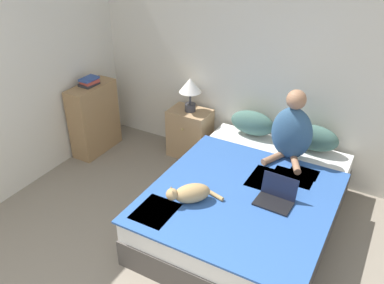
{
  "coord_description": "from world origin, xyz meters",
  "views": [
    {
      "loc": [
        1.44,
        -0.66,
        2.75
      ],
      "look_at": [
        -0.16,
        2.21,
        0.84
      ],
      "focal_mm": 38.0,
      "sensor_mm": 36.0,
      "label": 1
    }
  ],
  "objects_px": {
    "person_sitting": "(292,131)",
    "book_stack_top": "(89,82)",
    "cat_tabby": "(190,193)",
    "laptop_open": "(275,197)",
    "pillow_far": "(314,138)",
    "bookshelf": "(94,118)",
    "bed": "(248,205)",
    "pillow_near": "(252,123)",
    "nightstand": "(190,133)",
    "table_lamp": "(190,88)"
  },
  "relations": [
    {
      "from": "person_sitting",
      "to": "nightstand",
      "type": "height_order",
      "value": "person_sitting"
    },
    {
      "from": "table_lamp",
      "to": "nightstand",
      "type": "bearing_deg",
      "value": -162.46
    },
    {
      "from": "pillow_far",
      "to": "person_sitting",
      "type": "xyz_separation_m",
      "value": [
        -0.18,
        -0.28,
        0.17
      ]
    },
    {
      "from": "pillow_near",
      "to": "bookshelf",
      "type": "xyz_separation_m",
      "value": [
        -1.9,
        -0.51,
        -0.19
      ]
    },
    {
      "from": "cat_tabby",
      "to": "bookshelf",
      "type": "height_order",
      "value": "bookshelf"
    },
    {
      "from": "pillow_far",
      "to": "bed",
      "type": "bearing_deg",
      "value": -110.81
    },
    {
      "from": "cat_tabby",
      "to": "table_lamp",
      "type": "bearing_deg",
      "value": -105.51
    },
    {
      "from": "bed",
      "to": "pillow_near",
      "type": "distance_m",
      "value": 1.06
    },
    {
      "from": "pillow_far",
      "to": "bookshelf",
      "type": "relative_size",
      "value": 0.58
    },
    {
      "from": "pillow_far",
      "to": "table_lamp",
      "type": "bearing_deg",
      "value": -178.47
    },
    {
      "from": "pillow_near",
      "to": "pillow_far",
      "type": "height_order",
      "value": "same"
    },
    {
      "from": "pillow_far",
      "to": "book_stack_top",
      "type": "relative_size",
      "value": 2.23
    },
    {
      "from": "bed",
      "to": "bookshelf",
      "type": "bearing_deg",
      "value": 169.71
    },
    {
      "from": "nightstand",
      "to": "table_lamp",
      "type": "bearing_deg",
      "value": 17.54
    },
    {
      "from": "person_sitting",
      "to": "pillow_far",
      "type": "bearing_deg",
      "value": 57.81
    },
    {
      "from": "cat_tabby",
      "to": "person_sitting",
      "type": "bearing_deg",
      "value": -160.06
    },
    {
      "from": "pillow_near",
      "to": "laptop_open",
      "type": "xyz_separation_m",
      "value": [
        0.65,
        -1.06,
        -0.09
      ]
    },
    {
      "from": "bed",
      "to": "pillow_near",
      "type": "height_order",
      "value": "pillow_near"
    },
    {
      "from": "bed",
      "to": "pillow_far",
      "type": "height_order",
      "value": "pillow_far"
    },
    {
      "from": "table_lamp",
      "to": "pillow_near",
      "type": "bearing_deg",
      "value": 2.9
    },
    {
      "from": "cat_tabby",
      "to": "laptop_open",
      "type": "height_order",
      "value": "laptop_open"
    },
    {
      "from": "bed",
      "to": "cat_tabby",
      "type": "relative_size",
      "value": 4.95
    },
    {
      "from": "pillow_far",
      "to": "book_stack_top",
      "type": "xyz_separation_m",
      "value": [
        -2.61,
        -0.51,
        0.3
      ]
    },
    {
      "from": "book_stack_top",
      "to": "person_sitting",
      "type": "bearing_deg",
      "value": 5.35
    },
    {
      "from": "pillow_far",
      "to": "table_lamp",
      "type": "distance_m",
      "value": 1.51
    },
    {
      "from": "laptop_open",
      "to": "bookshelf",
      "type": "relative_size",
      "value": 0.37
    },
    {
      "from": "cat_tabby",
      "to": "bookshelf",
      "type": "bearing_deg",
      "value": -70.39
    },
    {
      "from": "laptop_open",
      "to": "nightstand",
      "type": "height_order",
      "value": "laptop_open"
    },
    {
      "from": "person_sitting",
      "to": "book_stack_top",
      "type": "relative_size",
      "value": 3.26
    },
    {
      "from": "pillow_far",
      "to": "bookshelf",
      "type": "height_order",
      "value": "bookshelf"
    },
    {
      "from": "bed",
      "to": "bookshelf",
      "type": "distance_m",
      "value": 2.3
    },
    {
      "from": "person_sitting",
      "to": "bed",
      "type": "bearing_deg",
      "value": -105.12
    },
    {
      "from": "bookshelf",
      "to": "book_stack_top",
      "type": "bearing_deg",
      "value": 153.68
    },
    {
      "from": "nightstand",
      "to": "book_stack_top",
      "type": "bearing_deg",
      "value": -157.29
    },
    {
      "from": "pillow_near",
      "to": "person_sitting",
      "type": "distance_m",
      "value": 0.62
    },
    {
      "from": "pillow_near",
      "to": "table_lamp",
      "type": "distance_m",
      "value": 0.84
    },
    {
      "from": "cat_tabby",
      "to": "book_stack_top",
      "type": "relative_size",
      "value": 1.85
    },
    {
      "from": "pillow_far",
      "to": "nightstand",
      "type": "height_order",
      "value": "pillow_far"
    },
    {
      "from": "nightstand",
      "to": "book_stack_top",
      "type": "height_order",
      "value": "book_stack_top"
    },
    {
      "from": "bookshelf",
      "to": "laptop_open",
      "type": "bearing_deg",
      "value": -12.03
    },
    {
      "from": "book_stack_top",
      "to": "cat_tabby",
      "type": "bearing_deg",
      "value": -25.54
    },
    {
      "from": "bookshelf",
      "to": "book_stack_top",
      "type": "relative_size",
      "value": 3.86
    },
    {
      "from": "person_sitting",
      "to": "cat_tabby",
      "type": "bearing_deg",
      "value": -115.21
    },
    {
      "from": "person_sitting",
      "to": "laptop_open",
      "type": "distance_m",
      "value": 0.83
    },
    {
      "from": "person_sitting",
      "to": "book_stack_top",
      "type": "xyz_separation_m",
      "value": [
        -2.43,
        -0.23,
        0.13
      ]
    },
    {
      "from": "cat_tabby",
      "to": "book_stack_top",
      "type": "xyz_separation_m",
      "value": [
        -1.9,
        0.91,
        0.36
      ]
    },
    {
      "from": "person_sitting",
      "to": "bookshelf",
      "type": "bearing_deg",
      "value": -174.59
    },
    {
      "from": "pillow_far",
      "to": "nightstand",
      "type": "relative_size",
      "value": 0.83
    },
    {
      "from": "nightstand",
      "to": "bed",
      "type": "bearing_deg",
      "value": -37.67
    },
    {
      "from": "laptop_open",
      "to": "nightstand",
      "type": "xyz_separation_m",
      "value": [
        -1.44,
        1.01,
        -0.23
      ]
    }
  ]
}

